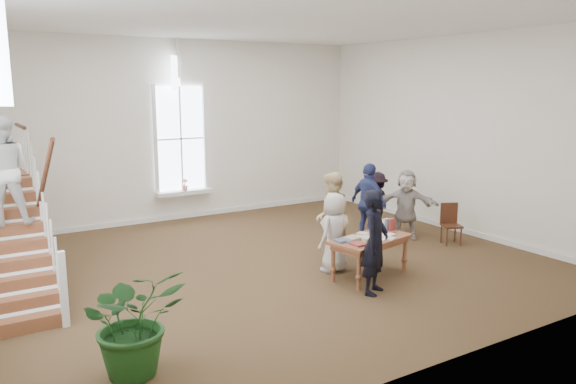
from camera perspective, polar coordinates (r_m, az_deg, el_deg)
ground at (r=10.82m, az=-1.91°, el=-7.31°), size 10.00×10.00×0.00m
room_shell at (r=14.57m, az=-10.54°, el=-1.14°), size 10.49×10.00×10.00m
staircase at (r=9.87m, az=-26.78°, el=-0.52°), size 1.10×4.10×2.92m
library_table at (r=10.04m, az=8.31°, el=-5.06°), size 1.66×1.09×0.78m
police_officer at (r=9.22m, az=8.84°, el=-5.05°), size 0.75×0.69×1.72m
elderly_woman at (r=10.26m, az=4.71°, el=-4.09°), size 0.83×0.68×1.46m
person_yellow at (r=10.79m, az=4.43°, el=-2.57°), size 1.07×1.06×1.75m
woman_cluster_a at (r=12.25m, az=8.21°, el=-1.11°), size 0.49×1.04×1.73m
woman_cluster_b at (r=12.99m, az=8.95°, el=-1.12°), size 1.06×0.89×1.43m
woman_cluster_c at (r=12.71m, az=11.89°, el=-1.22°), size 1.30×1.37×1.54m
floor_plant at (r=6.93m, az=-15.35°, el=-12.49°), size 1.21×1.05×1.32m
side_chair at (r=12.56m, az=16.17°, el=-2.92°), size 0.50×0.50×0.88m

